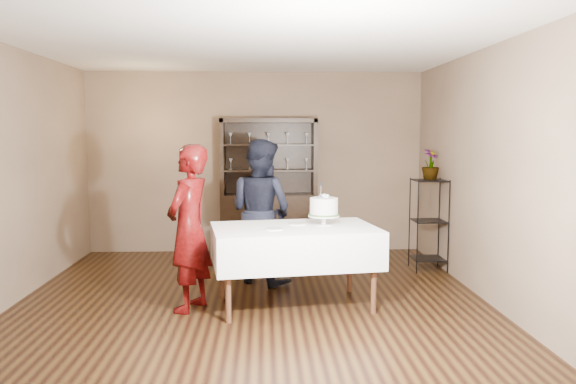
# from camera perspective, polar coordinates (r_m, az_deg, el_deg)

# --- Properties ---
(floor) EXTENTS (5.00, 5.00, 0.00)m
(floor) POSITION_cam_1_polar(r_m,az_deg,el_deg) (6.23, -3.62, -10.73)
(floor) COLOR black
(floor) RESTS_ON ground
(ceiling) EXTENTS (5.00, 5.00, 0.00)m
(ceiling) POSITION_cam_1_polar(r_m,az_deg,el_deg) (6.03, -3.79, 14.66)
(ceiling) COLOR white
(ceiling) RESTS_ON back_wall
(back_wall) EXTENTS (5.00, 0.02, 2.70)m
(back_wall) POSITION_cam_1_polar(r_m,az_deg,el_deg) (8.47, -3.35, 3.01)
(back_wall) COLOR brown
(back_wall) RESTS_ON floor
(wall_left) EXTENTS (0.02, 5.00, 2.70)m
(wall_left) POSITION_cam_1_polar(r_m,az_deg,el_deg) (6.53, -26.21, 1.51)
(wall_left) COLOR brown
(wall_left) RESTS_ON floor
(wall_right) EXTENTS (0.02, 5.00, 2.70)m
(wall_right) POSITION_cam_1_polar(r_m,az_deg,el_deg) (6.43, 19.18, 1.74)
(wall_right) COLOR brown
(wall_right) RESTS_ON floor
(china_hutch) EXTENTS (1.40, 0.48, 2.00)m
(china_hutch) POSITION_cam_1_polar(r_m,az_deg,el_deg) (8.29, -1.96, -1.81)
(china_hutch) COLOR black
(china_hutch) RESTS_ON floor
(plant_etagere) EXTENTS (0.42, 0.42, 1.20)m
(plant_etagere) POSITION_cam_1_polar(r_m,az_deg,el_deg) (7.56, 14.10, -2.85)
(plant_etagere) COLOR black
(plant_etagere) RESTS_ON floor
(cake_table) EXTENTS (1.79, 1.25, 0.83)m
(cake_table) POSITION_cam_1_polar(r_m,az_deg,el_deg) (5.81, 0.66, -5.46)
(cake_table) COLOR white
(cake_table) RESTS_ON floor
(woman) EXTENTS (0.61, 0.72, 1.68)m
(woman) POSITION_cam_1_polar(r_m,az_deg,el_deg) (5.74, -10.00, -3.62)
(woman) COLOR #350504
(woman) RESTS_ON floor
(man) EXTENTS (1.06, 1.03, 1.72)m
(man) POSITION_cam_1_polar(r_m,az_deg,el_deg) (6.71, -2.81, -1.98)
(man) COLOR black
(man) RESTS_ON floor
(cake) EXTENTS (0.33, 0.33, 0.45)m
(cake) POSITION_cam_1_polar(r_m,az_deg,el_deg) (5.86, 3.66, -1.64)
(cake) COLOR white
(cake) RESTS_ON cake_table
(plate_near) EXTENTS (0.20, 0.20, 0.01)m
(plate_near) POSITION_cam_1_polar(r_m,az_deg,el_deg) (5.59, -1.48, -3.78)
(plate_near) COLOR white
(plate_near) RESTS_ON cake_table
(plate_far) EXTENTS (0.23, 0.23, 0.01)m
(plate_far) POSITION_cam_1_polar(r_m,az_deg,el_deg) (5.91, 0.92, -3.26)
(plate_far) COLOR white
(plate_far) RESTS_ON cake_table
(potted_plant) EXTENTS (0.31, 0.31, 0.40)m
(potted_plant) POSITION_cam_1_polar(r_m,az_deg,el_deg) (7.53, 14.27, 2.74)
(potted_plant) COLOR #3D632F
(potted_plant) RESTS_ON plant_etagere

